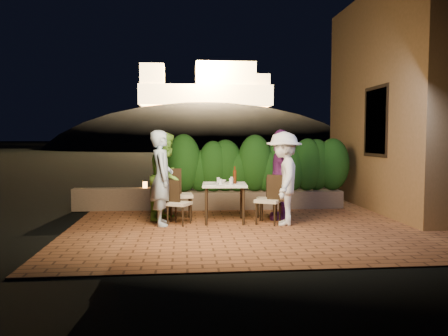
{
  "coord_description": "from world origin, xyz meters",
  "views": [
    {
      "loc": [
        -1.4,
        -7.74,
        1.65
      ],
      "look_at": [
        -0.61,
        0.79,
        1.05
      ],
      "focal_mm": 35.0,
      "sensor_mm": 36.0,
      "label": 1
    }
  ],
  "objects": [
    {
      "name": "glass_nw",
      "position": [
        -0.7,
        0.55,
        0.8
      ],
      "size": [
        0.06,
        0.06,
        0.11
      ],
      "primitive_type": "cylinder",
      "color": "silver",
      "rests_on": "dining_table"
    },
    {
      "name": "hedge",
      "position": [
        0.2,
        2.3,
        0.95
      ],
      "size": [
        4.0,
        0.7,
        1.1
      ],
      "primitive_type": null,
      "color": "#164011",
      "rests_on": "planter"
    },
    {
      "name": "hill",
      "position": [
        2.0,
        60.0,
        -4.0
      ],
      "size": [
        52.0,
        40.0,
        22.0
      ],
      "primitive_type": "ellipsoid",
      "color": "black",
      "rests_on": "ground"
    },
    {
      "name": "plate_nw",
      "position": [
        -0.89,
        0.46,
        0.76
      ],
      "size": [
        0.25,
        0.25,
        0.01
      ],
      "primitive_type": "cylinder",
      "color": "white",
      "rests_on": "dining_table"
    },
    {
      "name": "window_pane",
      "position": [
        2.82,
        1.5,
        2.0
      ],
      "size": [
        0.08,
        1.0,
        1.4
      ],
      "primitive_type": "cube",
      "color": "black",
      "rests_on": "building_wall"
    },
    {
      "name": "plate_centre",
      "position": [
        -0.58,
        0.66,
        0.76
      ],
      "size": [
        0.21,
        0.21,
        0.01
      ],
      "primitive_type": "cylinder",
      "color": "white",
      "rests_on": "dining_table"
    },
    {
      "name": "chair_left_front",
      "position": [
        -1.49,
        0.49,
        0.42
      ],
      "size": [
        0.52,
        0.52,
        0.84
      ],
      "primitive_type": null,
      "rotation": [
        0.0,
        0.0,
        -0.48
      ],
      "color": "black",
      "rests_on": "ground"
    },
    {
      "name": "chair_left_back",
      "position": [
        -1.47,
        1.0,
        0.52
      ],
      "size": [
        0.51,
        0.51,
        1.03
      ],
      "primitive_type": null,
      "rotation": [
        0.0,
        0.0,
        0.07
      ],
      "color": "black",
      "rests_on": "ground"
    },
    {
      "name": "diner_blue",
      "position": [
        -1.81,
        0.49,
        0.89
      ],
      "size": [
        0.47,
        0.68,
        1.79
      ],
      "primitive_type": "imported",
      "rotation": [
        0.0,
        0.0,
        1.64
      ],
      "color": "#A3BCD2",
      "rests_on": "ground"
    },
    {
      "name": "window_frame",
      "position": [
        2.81,
        1.5,
        2.0
      ],
      "size": [
        0.06,
        1.15,
        1.55
      ],
      "primitive_type": "cube",
      "color": "black",
      "rests_on": "building_wall"
    },
    {
      "name": "diner_green",
      "position": [
        -1.75,
        1.02,
        0.88
      ],
      "size": [
        0.94,
        1.04,
        1.75
      ],
      "primitive_type": "imported",
      "rotation": [
        0.0,
        0.0,
        1.18
      ],
      "color": "#78BE3B",
      "rests_on": "ground"
    },
    {
      "name": "glass_sw",
      "position": [
        -0.71,
        0.9,
        0.8
      ],
      "size": [
        0.06,
        0.06,
        0.11
      ],
      "primitive_type": "cylinder",
      "color": "silver",
      "rests_on": "dining_table"
    },
    {
      "name": "chair_right_front",
      "position": [
        0.2,
        0.41,
        0.47
      ],
      "size": [
        0.59,
        0.59,
        0.95
      ],
      "primitive_type": null,
      "rotation": [
        0.0,
        0.0,
        2.65
      ],
      "color": "black",
      "rests_on": "ground"
    },
    {
      "name": "glass_ne",
      "position": [
        -0.5,
        0.55,
        0.81
      ],
      "size": [
        0.07,
        0.07,
        0.12
      ],
      "primitive_type": "cylinder",
      "color": "silver",
      "rests_on": "dining_table"
    },
    {
      "name": "glass_se",
      "position": [
        -0.44,
        0.84,
        0.81
      ],
      "size": [
        0.07,
        0.07,
        0.12
      ],
      "primitive_type": "cylinder",
      "color": "silver",
      "rests_on": "dining_table"
    },
    {
      "name": "building_wall",
      "position": [
        3.6,
        2.0,
        2.5
      ],
      "size": [
        1.6,
        5.0,
        5.0
      ],
      "primitive_type": "cube",
      "color": "olive",
      "rests_on": "ground"
    },
    {
      "name": "diner_purple",
      "position": [
        0.55,
        0.89,
        0.91
      ],
      "size": [
        0.67,
        1.13,
        1.81
      ],
      "primitive_type": "imported",
      "rotation": [
        0.0,
        0.0,
        -1.8
      ],
      "color": "#67236A",
      "rests_on": "ground"
    },
    {
      "name": "planter",
      "position": [
        0.2,
        2.3,
        0.2
      ],
      "size": [
        4.2,
        0.55,
        0.4
      ],
      "primitive_type": "cube",
      "color": "brown",
      "rests_on": "ground"
    },
    {
      "name": "plate_se",
      "position": [
        -0.31,
        0.88,
        0.76
      ],
      "size": [
        0.22,
        0.22,
        0.01
      ],
      "primitive_type": "cylinder",
      "color": "white",
      "rests_on": "dining_table"
    },
    {
      "name": "fortress",
      "position": [
        2.0,
        60.0,
        10.5
      ],
      "size": [
        26.0,
        8.0,
        8.0
      ],
      "primitive_type": null,
      "color": "#FFCC7A",
      "rests_on": "hill"
    },
    {
      "name": "terrace_floor",
      "position": [
        0.0,
        0.5,
        -0.07
      ],
      "size": [
        7.0,
        6.0,
        0.15
      ],
      "primitive_type": "cube",
      "color": "brown",
      "rests_on": "ground"
    },
    {
      "name": "chair_right_back",
      "position": [
        0.27,
        0.86,
        0.43
      ],
      "size": [
        0.41,
        0.41,
        0.86
      ],
      "primitive_type": null,
      "rotation": [
        0.0,
        0.0,
        3.11
      ],
      "color": "black",
      "rests_on": "ground"
    },
    {
      "name": "dining_table",
      "position": [
        -0.61,
        0.69,
        0.38
      ],
      "size": [
        0.9,
        0.9,
        0.75
      ],
      "primitive_type": null,
      "rotation": [
        0.0,
        0.0,
        -0.07
      ],
      "color": "white",
      "rests_on": "ground"
    },
    {
      "name": "bowl",
      "position": [
        -0.63,
        1.0,
        0.77
      ],
      "size": [
        0.2,
        0.2,
        0.05
      ],
      "primitive_type": "imported",
      "rotation": [
        0.0,
        0.0,
        -0.08
      ],
      "color": "white",
      "rests_on": "dining_table"
    },
    {
      "name": "diner_white",
      "position": [
        0.48,
        0.31,
        0.88
      ],
      "size": [
        0.88,
        1.25,
        1.76
      ],
      "primitive_type": "imported",
      "rotation": [
        0.0,
        0.0,
        -1.79
      ],
      "color": "white",
      "rests_on": "ground"
    },
    {
      "name": "parapet",
      "position": [
        -2.8,
        2.3,
        0.25
      ],
      "size": [
        2.2,
        0.3,
        0.5
      ],
      "primitive_type": "cube",
      "color": "brown",
      "rests_on": "ground"
    },
    {
      "name": "plate_ne",
      "position": [
        -0.37,
        0.45,
        0.76
      ],
      "size": [
        0.2,
        0.2,
        0.01
      ],
      "primitive_type": "cylinder",
      "color": "white",
      "rests_on": "dining_table"
    },
    {
      "name": "plate_front",
      "position": [
        -0.55,
        0.4,
        0.76
      ],
      "size": [
        0.21,
        0.21,
        0.01
      ],
      "primitive_type": "cylinder",
      "color": "white",
      "rests_on": "dining_table"
    },
    {
      "name": "plate_sw",
      "position": [
        -0.9,
        0.94,
        0.76
      ],
      "size": [
        0.23,
        0.23,
        0.01
      ],
      "primitive_type": "cylinder",
      "color": "white",
      "rests_on": "dining_table"
    },
    {
      "name": "ground",
      "position": [
        0.0,
        0.0,
        -0.02
      ],
      "size": [
        400.0,
        400.0,
        0.0
      ],
      "primitive_type": "plane",
      "color": "black",
      "rests_on": "ground"
    },
    {
      "name": "parapet_lamp",
      "position": [
        -2.29,
        2.3,
        0.57
      ],
      "size": [
        0.1,
        0.1,
        0.14
      ],
      "primitive_type": "cylinder",
      "color": "orange",
      "rests_on": "parapet"
    },
    {
      "name": "beer_bottle",
      "position": [
        -0.41,
        0.7,
        0.92
      ],
      "size": [
        0.07,
        0.07,
        0.34
      ],
      "primitive_type": null,
      "color": "#491E0C",
      "rests_on": "dining_table"
    }
  ]
}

